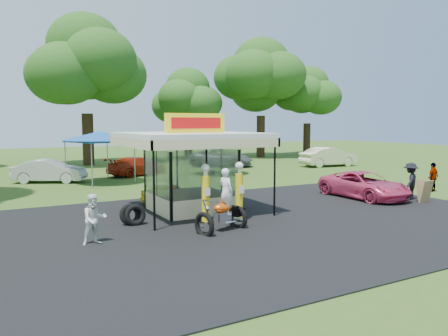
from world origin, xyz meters
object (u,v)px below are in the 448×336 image
(tent_east, at_px, (215,138))
(gas_pump_right, at_px, (239,193))
(bg_car_e, at_px, (328,157))
(a_frame_sign, at_px, (424,192))
(kiosk_car, at_px, (171,193))
(tent_west, at_px, (100,136))
(gas_station_kiosk, at_px, (191,170))
(spectator_east_a, at_px, (411,181))
(bg_car_b, at_px, (138,166))
(motorcycle, at_px, (224,206))
(bg_car_d, at_px, (221,158))
(spectator_west, at_px, (94,219))
(spectator_east_b, at_px, (433,177))
(pink_sedan, at_px, (364,185))
(gas_pump_left, at_px, (206,196))
(bg_car_a, at_px, (50,171))

(tent_east, bearing_deg, gas_pump_right, -114.13)
(bg_car_e, bearing_deg, a_frame_sign, 157.39)
(a_frame_sign, distance_m, kiosk_car, 11.96)
(kiosk_car, height_order, tent_west, tent_west)
(bg_car_e, relative_size, tent_east, 1.20)
(gas_station_kiosk, relative_size, gas_pump_right, 2.33)
(gas_pump_right, xyz_separation_m, a_frame_sign, (9.69, -0.85, -0.56))
(gas_pump_right, bearing_deg, kiosk_car, 99.56)
(gas_pump_right, relative_size, spectator_east_a, 1.25)
(bg_car_b, bearing_deg, motorcycle, 151.41)
(tent_west, height_order, tent_east, tent_west)
(bg_car_d, relative_size, tent_east, 1.29)
(tent_east, bearing_deg, spectator_west, -128.95)
(gas_pump_right, distance_m, bg_car_e, 23.14)
(bg_car_b, height_order, tent_west, tent_west)
(kiosk_car, height_order, spectator_east_b, spectator_east_b)
(spectator_west, distance_m, bg_car_d, 24.75)
(spectator_east_a, height_order, spectator_east_b, spectator_east_a)
(bg_car_d, xyz_separation_m, tent_east, (-3.15, -4.85, 1.93))
(pink_sedan, distance_m, tent_west, 16.04)
(spectator_east_a, bearing_deg, gas_pump_left, -27.24)
(spectator_east_a, xyz_separation_m, bg_car_b, (-8.57, 16.39, -0.25))
(bg_car_a, bearing_deg, gas_station_kiosk, -135.81)
(pink_sedan, bearing_deg, gas_station_kiosk, 172.69)
(bg_car_e, bearing_deg, tent_west, 98.44)
(tent_west, bearing_deg, bg_car_e, 3.36)
(gas_station_kiosk, distance_m, bg_car_e, 22.25)
(gas_pump_right, height_order, kiosk_car, gas_pump_right)
(tent_west, xyz_separation_m, tent_east, (8.48, 0.68, -0.26))
(spectator_east_a, bearing_deg, motorcycle, -20.80)
(motorcycle, height_order, bg_car_a, motorcycle)
(gas_pump_left, bearing_deg, bg_car_d, 60.09)
(kiosk_car, distance_m, tent_east, 12.01)
(motorcycle, distance_m, bg_car_e, 24.71)
(kiosk_car, relative_size, bg_car_d, 0.51)
(gas_pump_right, xyz_separation_m, bg_car_e, (17.86, 14.72, -0.27))
(gas_pump_right, xyz_separation_m, bg_car_d, (9.52, 19.07, -0.35))
(gas_pump_left, relative_size, bg_car_e, 0.45)
(tent_east, bearing_deg, gas_pump_left, -118.80)
(bg_car_e, bearing_deg, kiosk_car, 122.89)
(gas_pump_left, bearing_deg, motorcycle, -84.46)
(pink_sedan, bearing_deg, tent_east, 98.36)
(gas_pump_right, bearing_deg, gas_pump_left, 170.00)
(a_frame_sign, height_order, tent_west, tent_west)
(gas_pump_left, relative_size, spectator_east_b, 1.41)
(gas_pump_left, height_order, bg_car_b, gas_pump_left)
(a_frame_sign, bearing_deg, tent_west, 132.25)
(bg_car_b, bearing_deg, tent_west, 109.82)
(bg_car_e, xyz_separation_m, tent_west, (-19.97, -1.17, 2.12))
(motorcycle, xyz_separation_m, bg_car_d, (10.72, 20.08, -0.13))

